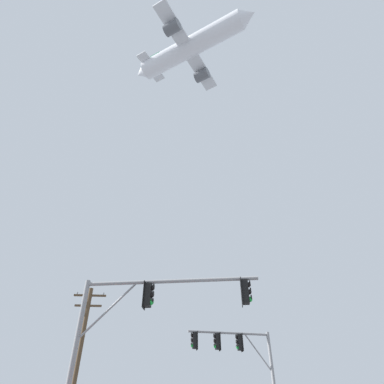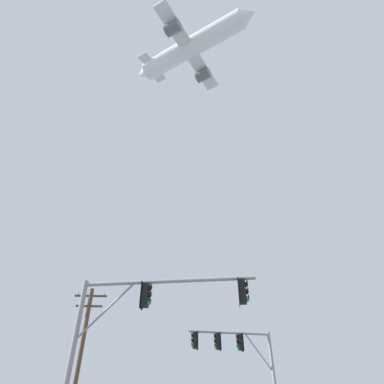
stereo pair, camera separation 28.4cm
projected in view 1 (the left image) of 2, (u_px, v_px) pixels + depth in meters
signal_pole_near at (142, 318)px, 12.29m from camera, size 6.88×1.38×6.43m
signal_pole_far at (239, 357)px, 19.79m from camera, size 5.25×0.89×6.49m
utility_pole at (79, 358)px, 20.43m from camera, size 2.20×0.28×9.47m
airplane at (191, 47)px, 53.81m from camera, size 19.99×15.47×6.07m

